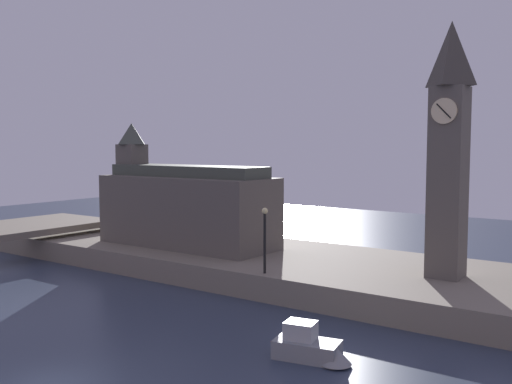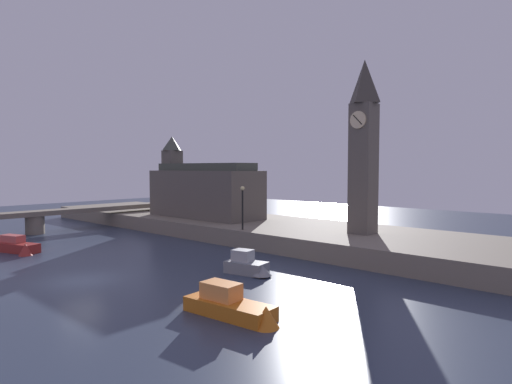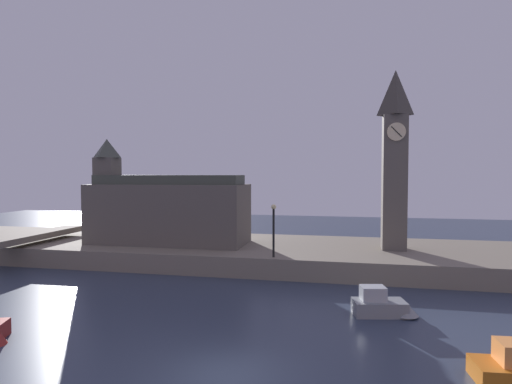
{
  "view_description": "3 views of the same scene",
  "coord_description": "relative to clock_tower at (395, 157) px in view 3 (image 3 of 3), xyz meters",
  "views": [
    {
      "loc": [
        18.07,
        -12.19,
        8.89
      ],
      "look_at": [
        -1.32,
        14.8,
        6.15
      ],
      "focal_mm": 40.75,
      "sensor_mm": 36.0,
      "label": 1
    },
    {
      "loc": [
        25.4,
        -12.16,
        6.87
      ],
      "look_at": [
        0.05,
        15.69,
        4.76
      ],
      "focal_mm": 30.55,
      "sensor_mm": 36.0,
      "label": 2
    },
    {
      "loc": [
        4.26,
        -14.62,
        7.44
      ],
      "look_at": [
        -2.17,
        15.82,
        6.1
      ],
      "focal_mm": 29.47,
      "sensor_mm": 36.0,
      "label": 3
    }
  ],
  "objects": [
    {
      "name": "ground_plane",
      "position": [
        -8.07,
        -19.82,
        -8.78
      ],
      "size": [
        120.0,
        120.0,
        0.0
      ],
      "primitive_type": "plane",
      "color": "#2D384C"
    },
    {
      "name": "far_embankment",
      "position": [
        -8.07,
        0.18,
        -8.03
      ],
      "size": [
        70.0,
        12.0,
        1.5
      ],
      "primitive_type": "cube",
      "color": "slate",
      "rests_on": "ground"
    },
    {
      "name": "clock_tower",
      "position": [
        0.0,
        0.0,
        0.0
      ],
      "size": [
        1.99,
        2.05,
        14.02
      ],
      "color": "#5B544C",
      "rests_on": "far_embankment"
    },
    {
      "name": "parliament_hall",
      "position": [
        -19.05,
        -0.74,
        -4.37
      ],
      "size": [
        13.5,
        5.11,
        9.03
      ],
      "color": "#5B544C",
      "rests_on": "far_embankment"
    },
    {
      "name": "streetlamp",
      "position": [
        -8.74,
        -5.07,
        -4.91
      ],
      "size": [
        0.36,
        0.36,
        3.79
      ],
      "color": "black",
      "rests_on": "far_embankment"
    },
    {
      "name": "boat_cruiser_grey",
      "position": [
        -1.73,
        -11.71,
        -8.25
      ],
      "size": [
        3.56,
        1.92,
        1.51
      ],
      "color": "gray",
      "rests_on": "ground"
    }
  ]
}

